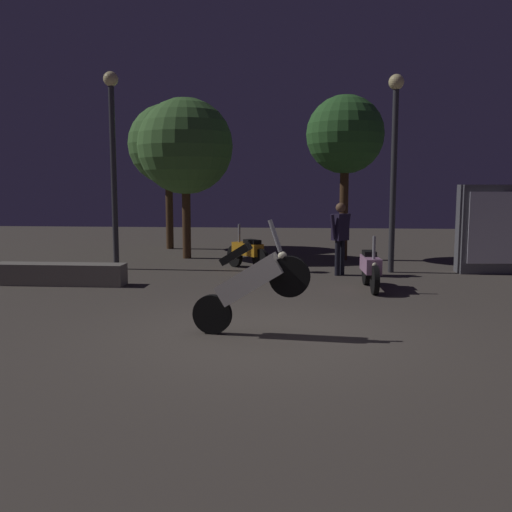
# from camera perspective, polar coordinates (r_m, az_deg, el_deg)

# --- Properties ---
(ground_plane) EXTENTS (40.00, 40.00, 0.00)m
(ground_plane) POSITION_cam_1_polar(r_m,az_deg,el_deg) (8.03, 1.26, -7.91)
(ground_plane) COLOR #4C443D
(motorcycle_white_foreground) EXTENTS (1.66, 0.45, 1.63)m
(motorcycle_white_foreground) POSITION_cam_1_polar(r_m,az_deg,el_deg) (7.77, -0.64, -2.78)
(motorcycle_white_foreground) COLOR black
(motorcycle_white_foreground) RESTS_ON ground_plane
(motorcycle_pink_parked_left) EXTENTS (0.34, 1.66, 1.11)m
(motorcycle_pink_parked_left) POSITION_cam_1_polar(r_m,az_deg,el_deg) (11.56, 11.47, -1.18)
(motorcycle_pink_parked_left) COLOR black
(motorcycle_pink_parked_left) RESTS_ON ground_plane
(motorcycle_orange_parked_right) EXTENTS (1.18, 1.30, 1.11)m
(motorcycle_orange_parked_right) POSITION_cam_1_polar(r_m,az_deg,el_deg) (14.03, -0.86, 0.41)
(motorcycle_orange_parked_right) COLOR black
(motorcycle_orange_parked_right) RESTS_ON ground_plane
(person_rider_beside) EXTENTS (0.54, 0.53, 1.69)m
(person_rider_beside) POSITION_cam_1_polar(r_m,az_deg,el_deg) (13.21, 8.50, 2.40)
(person_rider_beside) COLOR black
(person_rider_beside) RESTS_ON ground_plane
(streetlamp_near) EXTENTS (0.36, 0.36, 4.81)m
(streetlamp_near) POSITION_cam_1_polar(r_m,az_deg,el_deg) (14.48, -14.25, 10.83)
(streetlamp_near) COLOR #38383D
(streetlamp_near) RESTS_ON ground_plane
(streetlamp_far) EXTENTS (0.36, 0.36, 4.64)m
(streetlamp_far) POSITION_cam_1_polar(r_m,az_deg,el_deg) (13.88, 13.79, 10.63)
(streetlamp_far) COLOR #38383D
(streetlamp_far) RESTS_ON ground_plane
(tree_left_bg) EXTENTS (2.57, 2.57, 4.69)m
(tree_left_bg) POSITION_cam_1_polar(r_m,az_deg,el_deg) (18.83, -8.85, 11.04)
(tree_left_bg) COLOR #4C331E
(tree_left_bg) RESTS_ON ground_plane
(tree_center_bg) EXTENTS (2.14, 2.14, 4.54)m
(tree_center_bg) POSITION_cam_1_polar(r_m,az_deg,el_deg) (16.03, 8.99, 11.90)
(tree_center_bg) COLOR #4C331E
(tree_center_bg) RESTS_ON ground_plane
(tree_right_bg) EXTENTS (2.69, 2.69, 4.52)m
(tree_right_bg) POSITION_cam_1_polar(r_m,az_deg,el_deg) (16.27, -7.14, 10.89)
(tree_right_bg) COLOR #4C331E
(tree_right_bg) RESTS_ON ground_plane
(kiosk_billboard) EXTENTS (1.63, 0.65, 2.10)m
(kiosk_billboard) POSITION_cam_1_polar(r_m,az_deg,el_deg) (14.54, 22.78, 2.52)
(kiosk_billboard) COLOR #595960
(kiosk_billboard) RESTS_ON ground_plane
(planter_wall_low) EXTENTS (2.78, 0.50, 0.45)m
(planter_wall_low) POSITION_cam_1_polar(r_m,az_deg,el_deg) (12.59, -19.20, -1.74)
(planter_wall_low) COLOR gray
(planter_wall_low) RESTS_ON ground_plane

